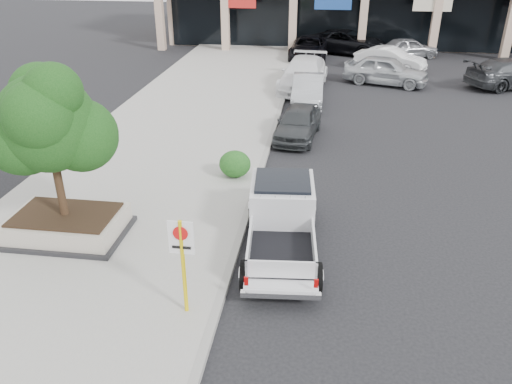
# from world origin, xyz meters

# --- Properties ---
(ground) EXTENTS (120.00, 120.00, 0.00)m
(ground) POSITION_xyz_m (0.00, 0.00, 0.00)
(ground) COLOR black
(ground) RESTS_ON ground
(sidewalk) EXTENTS (8.00, 52.00, 0.15)m
(sidewalk) POSITION_xyz_m (-5.50, 6.00, 0.07)
(sidewalk) COLOR gray
(sidewalk) RESTS_ON ground
(curb) EXTENTS (0.20, 52.00, 0.15)m
(curb) POSITION_xyz_m (-1.55, 6.00, 0.07)
(curb) COLOR gray
(curb) RESTS_ON ground
(planter) EXTENTS (3.20, 2.20, 0.68)m
(planter) POSITION_xyz_m (-6.30, 0.27, 0.48)
(planter) COLOR black
(planter) RESTS_ON sidewalk
(planter_tree) EXTENTS (2.90, 2.55, 4.00)m
(planter_tree) POSITION_xyz_m (-6.17, 0.43, 3.41)
(planter_tree) COLOR black
(planter_tree) RESTS_ON planter
(no_parking_sign) EXTENTS (0.55, 0.09, 2.30)m
(no_parking_sign) POSITION_xyz_m (-2.19, -2.39, 1.63)
(no_parking_sign) COLOR yellow
(no_parking_sign) RESTS_ON sidewalk
(hedge) EXTENTS (1.10, 0.99, 0.93)m
(hedge) POSITION_xyz_m (-2.36, 4.74, 0.62)
(hedge) COLOR #144616
(hedge) RESTS_ON sidewalk
(pickup_truck) EXTENTS (2.38, 5.39, 1.65)m
(pickup_truck) POSITION_xyz_m (-0.35, 0.60, 0.83)
(pickup_truck) COLOR silver
(pickup_truck) RESTS_ON ground
(curb_car_a) EXTENTS (2.06, 4.13, 1.35)m
(curb_car_a) POSITION_xyz_m (-0.46, 9.29, 0.68)
(curb_car_a) COLOR #2F3234
(curb_car_a) RESTS_ON ground
(curb_car_b) EXTENTS (1.59, 4.39, 1.44)m
(curb_car_b) POSITION_xyz_m (-0.28, 14.36, 0.72)
(curb_car_b) COLOR #9D9FA4
(curb_car_b) RESTS_ON ground
(curb_car_c) EXTENTS (2.86, 5.94, 1.67)m
(curb_car_c) POSITION_xyz_m (-0.65, 17.22, 0.83)
(curb_car_c) COLOR white
(curb_car_c) RESTS_ON ground
(curb_car_d) EXTENTS (2.68, 5.55, 1.52)m
(curb_car_d) POSITION_xyz_m (-0.71, 25.29, 0.76)
(curb_car_d) COLOR black
(curb_car_d) RESTS_ON ground
(lot_car_a) EXTENTS (5.17, 3.33, 1.64)m
(lot_car_a) POSITION_xyz_m (4.04, 18.83, 0.82)
(lot_car_a) COLOR #AEB2B6
(lot_car_a) RESTS_ON ground
(lot_car_b) EXTENTS (4.73, 3.19, 1.47)m
(lot_car_b) POSITION_xyz_m (4.61, 22.29, 0.74)
(lot_car_b) COLOR silver
(lot_car_b) RESTS_ON ground
(lot_car_d) EXTENTS (6.65, 4.87, 1.68)m
(lot_car_d) POSITION_xyz_m (2.00, 27.57, 0.84)
(lot_car_d) COLOR black
(lot_car_d) RESTS_ON ground
(lot_car_e) EXTENTS (4.51, 2.99, 1.43)m
(lot_car_e) POSITION_xyz_m (6.33, 26.59, 0.71)
(lot_car_e) COLOR gray
(lot_car_e) RESTS_ON ground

